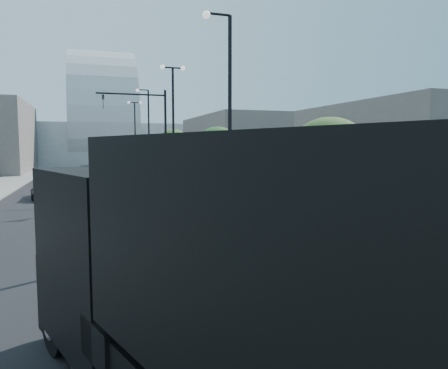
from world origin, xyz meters
name	(u,v)px	position (x,y,z in m)	size (l,w,h in m)	color
ground	(366,341)	(0.00, 0.00, 0.00)	(220.00, 220.00, 0.00)	black
sidewalk	(168,179)	(3.50, 40.00, 0.06)	(7.00, 140.00, 0.12)	#4C2D23
concrete_strip	(191,179)	(6.20, 40.00, 0.07)	(2.40, 140.00, 0.13)	slate
curb	(137,180)	(0.00, 40.00, 0.07)	(0.30, 140.00, 0.14)	gray
west_sidewalk	(6,183)	(-13.00, 40.00, 0.06)	(4.00, 140.00, 0.12)	slate
dump_truck	(265,332)	(-3.18, -2.30, 1.65)	(7.21, 14.18, 3.92)	black
white_sedan	(121,227)	(-3.94, 9.42, 0.74)	(1.57, 4.49, 1.48)	silver
dark_car_mid	(51,189)	(-7.71, 26.23, 0.70)	(2.33, 5.05, 1.40)	black
dark_car_far	(91,171)	(-4.67, 48.22, 0.68)	(1.90, 4.68, 1.36)	black
pedestrian	(320,206)	(5.58, 11.04, 0.89)	(0.65, 0.43, 1.78)	black
streetlight_1	(227,133)	(0.49, 10.00, 4.34)	(1.44, 0.56, 9.21)	black
streetlight_2	(173,131)	(0.60, 22.00, 4.82)	(1.72, 0.56, 9.28)	black
streetlight_3	(148,140)	(0.49, 34.00, 4.34)	(1.44, 0.56, 9.21)	black
streetlight_4	(135,138)	(0.60, 46.00, 4.82)	(1.72, 0.56, 9.28)	black
traffic_mast	(154,130)	(-0.30, 25.00, 4.98)	(5.09, 0.20, 8.00)	black
tree_0	(330,162)	(1.65, 4.02, 3.33)	(2.63, 2.62, 4.66)	#382619
tree_1	(218,152)	(1.65, 15.02, 3.51)	(2.68, 2.68, 4.86)	#382619
tree_2	(174,146)	(1.65, 27.02, 3.82)	(2.71, 2.71, 5.18)	#382619
tree_3	(152,146)	(1.65, 39.02, 3.78)	(2.23, 2.15, 4.87)	#382619
convention_center	(102,136)	(-2.00, 85.00, 6.00)	(50.00, 30.00, 50.00)	#A3A8AD
commercial_block_ne	(241,145)	(16.00, 50.00, 4.00)	(12.00, 22.00, 8.00)	#65605B
commercial_block_e	(400,150)	(18.00, 20.00, 3.50)	(10.00, 16.00, 7.00)	#605B56
utility_cover_0	(425,302)	(2.40, 1.00, 0.13)	(0.50, 0.50, 0.02)	black
utility_cover_1	(289,239)	(2.40, 8.00, 0.13)	(0.50, 0.50, 0.02)	black
utility_cover_2	(211,203)	(2.40, 19.00, 0.13)	(0.50, 0.50, 0.02)	black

